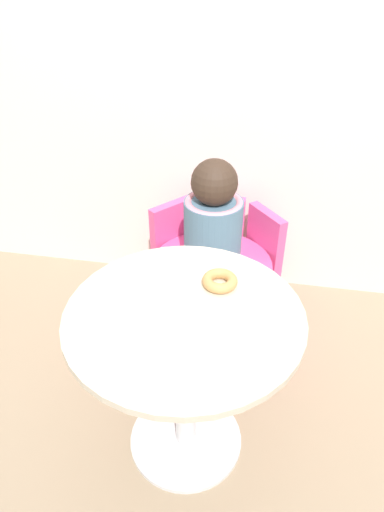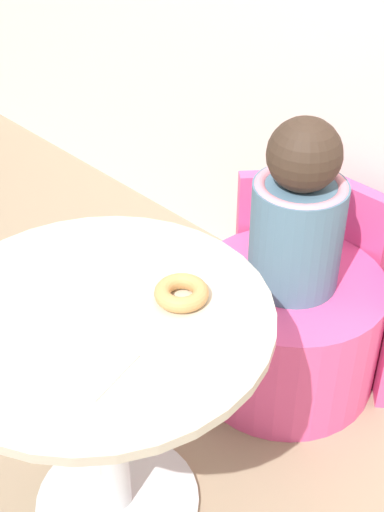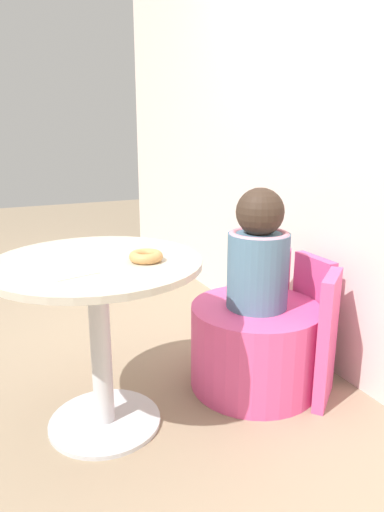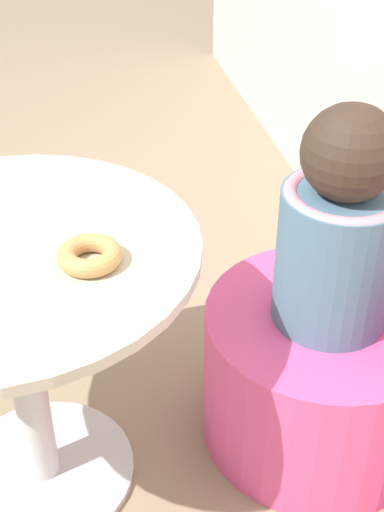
{
  "view_description": "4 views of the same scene",
  "coord_description": "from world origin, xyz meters",
  "px_view_note": "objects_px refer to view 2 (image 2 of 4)",
  "views": [
    {
      "loc": [
        0.14,
        -1.11,
        1.68
      ],
      "look_at": [
        -0.12,
        0.35,
        0.65
      ],
      "focal_mm": 32.0,
      "sensor_mm": 36.0,
      "label": 1
    },
    {
      "loc": [
        0.92,
        -0.72,
        1.72
      ],
      "look_at": [
        -0.14,
        0.31,
        0.65
      ],
      "focal_mm": 50.0,
      "sensor_mm": 36.0,
      "label": 2
    },
    {
      "loc": [
        1.53,
        -0.39,
        1.15
      ],
      "look_at": [
        -0.08,
        0.36,
        0.66
      ],
      "focal_mm": 32.0,
      "sensor_mm": 36.0,
      "label": 3
    },
    {
      "loc": [
        1.13,
        0.09,
        1.48
      ],
      "look_at": [
        -0.09,
        0.35,
        0.6
      ],
      "focal_mm": 50.0,
      "sensor_mm": 36.0,
      "label": 4
    }
  ],
  "objects_px": {
    "tub_chair": "(286,329)",
    "donut": "(182,293)",
    "round_table": "(105,370)",
    "child_figure": "(298,213)"
  },
  "relations": [
    {
      "from": "child_figure",
      "to": "tub_chair",
      "type": "bearing_deg",
      "value": -82.87
    },
    {
      "from": "tub_chair",
      "to": "donut",
      "type": "xyz_separation_m",
      "value": [
        0.1,
        -0.55,
        0.52
      ]
    },
    {
      "from": "round_table",
      "to": "donut",
      "type": "distance_m",
      "value": 0.27
    },
    {
      "from": "tub_chair",
      "to": "child_figure",
      "type": "xyz_separation_m",
      "value": [
        -0.0,
        0.0,
        0.44
      ]
    },
    {
      "from": "round_table",
      "to": "donut",
      "type": "height_order",
      "value": "donut"
    },
    {
      "from": "donut",
      "to": "tub_chair",
      "type": "bearing_deg",
      "value": 100.24
    },
    {
      "from": "round_table",
      "to": "donut",
      "type": "bearing_deg",
      "value": 60.1
    },
    {
      "from": "round_table",
      "to": "child_figure",
      "type": "distance_m",
      "value": 0.72
    },
    {
      "from": "child_figure",
      "to": "donut",
      "type": "relative_size",
      "value": 4.29
    },
    {
      "from": "round_table",
      "to": "tub_chair",
      "type": "height_order",
      "value": "round_table"
    }
  ]
}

